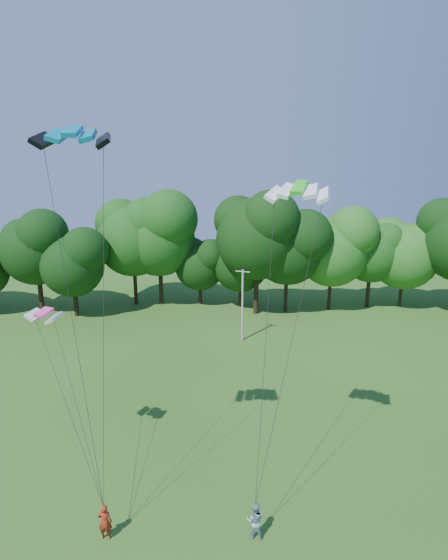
{
  "coord_description": "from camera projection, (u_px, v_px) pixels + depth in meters",
  "views": [
    {
      "loc": [
        0.03,
        -12.95,
        16.71
      ],
      "look_at": [
        0.02,
        13.0,
        9.88
      ],
      "focal_mm": 28.0,
      "sensor_mm": 36.0,
      "label": 1
    }
  ],
  "objects": [
    {
      "name": "utility_pole",
      "position": [
        242.0,
        304.0,
        42.16
      ],
      "size": [
        1.37,
        0.56,
        7.16
      ],
      "rotation": [
        0.0,
        0.0,
        -0.35
      ],
      "color": "#B4B4AB",
      "rests_on": "ground"
    },
    {
      "name": "kite_flyer_left",
      "position": [
        105.0,
        522.0,
        20.0
      ],
      "size": [
        0.66,
        0.44,
        1.8
      ],
      "primitive_type": "imported",
      "rotation": [
        0.0,
        0.0,
        3.14
      ],
      "color": "#9F2814",
      "rests_on": "ground"
    },
    {
      "name": "kite_flyer_right",
      "position": [
        255.0,
        520.0,
        20.09
      ],
      "size": [
        0.95,
        0.79,
        1.77
      ],
      "primitive_type": "imported",
      "rotation": [
        0.0,
        0.0,
        2.99
      ],
      "color": "#88A2BD",
      "rests_on": "ground"
    },
    {
      "name": "kite_teal",
      "position": [
        72.0,
        131.0,
        17.88
      ],
      "size": [
        3.14,
        1.55,
        0.61
      ],
      "rotation": [
        0.0,
        0.0,
        0.06
      ],
      "color": "#05789F",
      "rests_on": "ground"
    },
    {
      "name": "kite_green",
      "position": [
        299.0,
        187.0,
        19.66
      ],
      "size": [
        3.04,
        2.21,
        0.64
      ],
      "rotation": [
        0.0,
        0.0,
        -0.4
      ],
      "color": "#2CDC21",
      "rests_on": "ground"
    },
    {
      "name": "kite_pink",
      "position": [
        44.0,
        312.0,
        22.86
      ],
      "size": [
        2.1,
        1.52,
        0.31
      ],
      "rotation": [
        0.0,
        0.0,
        -0.35
      ],
      "color": "#F945A1",
      "rests_on": "ground"
    },
    {
      "name": "tree_back_center",
      "position": [
        257.0,
        235.0,
        48.57
      ],
      "size": [
        10.13,
        10.13,
        14.73
      ],
      "color": "black",
      "rests_on": "ground"
    }
  ]
}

